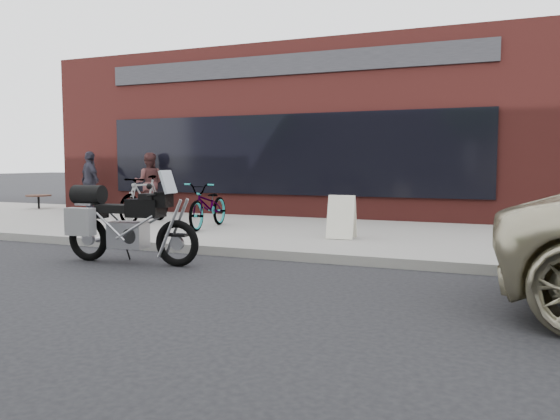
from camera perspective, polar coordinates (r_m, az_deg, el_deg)
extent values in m
plane|color=black|center=(5.05, -17.44, -12.62)|extent=(120.00, 120.00, 0.00)
cube|color=gray|center=(11.22, 5.90, -2.36)|extent=(44.00, 6.00, 0.15)
cube|color=maroon|center=(18.43, 6.06, 7.28)|extent=(14.00, 10.00, 4.50)
cube|color=black|center=(13.65, 0.17, 5.80)|extent=(10.00, 0.08, 2.00)
cube|color=#252529|center=(13.86, 0.17, 14.94)|extent=(10.00, 0.08, 0.50)
torus|color=black|center=(8.89, -19.40, -2.85)|extent=(0.69, 0.16, 0.68)
torus|color=black|center=(8.06, -10.70, -3.44)|extent=(0.69, 0.16, 0.68)
cube|color=#B7B7BC|center=(8.47, -15.57, -2.51)|extent=(0.58, 0.35, 0.39)
cube|color=black|center=(8.26, -13.86, 0.19)|extent=(0.53, 0.36, 0.27)
cube|color=black|center=(8.54, -16.77, 0.14)|extent=(0.58, 0.32, 0.12)
cube|color=black|center=(8.76, -18.68, -0.33)|extent=(0.32, 0.25, 0.14)
cube|color=black|center=(8.09, -12.04, 1.08)|extent=(0.20, 0.26, 0.22)
cube|color=silver|center=(8.04, -11.63, 2.88)|extent=(0.17, 0.32, 0.34)
cylinder|color=black|center=(8.12, -12.49, 1.59)|extent=(0.08, 0.72, 0.03)
cube|color=#B7B7BC|center=(8.82, -19.34, 0.62)|extent=(0.31, 0.33, 0.03)
cube|color=slate|center=(8.61, -20.15, -1.14)|extent=(0.44, 0.21, 0.41)
cylinder|color=black|center=(8.81, -19.37, 1.55)|extent=(0.51, 0.32, 0.29)
cylinder|color=#B7B7BC|center=(8.84, -17.18, -2.71)|extent=(0.57, 0.12, 0.20)
imported|color=gray|center=(11.38, -7.44, 0.49)|extent=(0.82, 1.86, 0.94)
imported|color=gray|center=(12.59, -13.92, 1.09)|extent=(0.53, 1.78, 1.07)
cube|color=white|center=(9.74, 6.34, -0.76)|extent=(0.50, 0.26, 0.77)
cube|color=white|center=(9.94, 6.60, -0.64)|extent=(0.50, 0.26, 0.77)
cylinder|color=black|center=(17.54, -23.90, 0.73)|extent=(0.06, 0.06, 0.37)
cylinder|color=#41281E|center=(17.52, -23.93, 1.39)|extent=(0.71, 0.71, 0.04)
imported|color=#572F2E|center=(15.13, -13.52, 2.78)|extent=(0.98, 0.91, 1.62)
imported|color=#343240|center=(16.22, -19.20, 2.87)|extent=(1.06, 0.79, 1.67)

